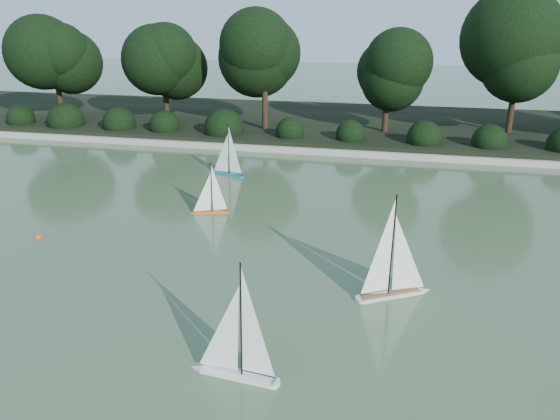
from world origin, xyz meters
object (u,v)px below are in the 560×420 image
Objects in this scene: sailboat_white_b at (397,279)px; sailboat_teal at (226,166)px; sailboat_white_a at (231,358)px; race_buoy at (38,238)px; sailboat_orange at (208,205)px.

sailboat_white_b is 7.28m from sailboat_teal.
sailboat_white_a reaches higher than sailboat_teal.
race_buoy is (-4.89, 3.18, -0.25)m from sailboat_white_a.
sailboat_teal is at bearing 100.96° from sailboat_orange.
sailboat_orange is at bearing -79.04° from sailboat_teal.
sailboat_white_b is (1.86, 2.43, 0.02)m from sailboat_white_a.
sailboat_white_b is 1.48× the size of sailboat_orange.
sailboat_white_a is 8.53m from sailboat_teal.
sailboat_white_b is at bearing -6.30° from race_buoy.
sailboat_teal reaches higher than sailboat_orange.
sailboat_teal is at bearing 108.78° from sailboat_white_a.
sailboat_white_a is 10.94× the size of race_buoy.
sailboat_orange is 0.81× the size of sailboat_teal.
sailboat_teal is (-0.56, 2.89, 0.04)m from sailboat_orange.
sailboat_white_b is 4.89m from sailboat_orange.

